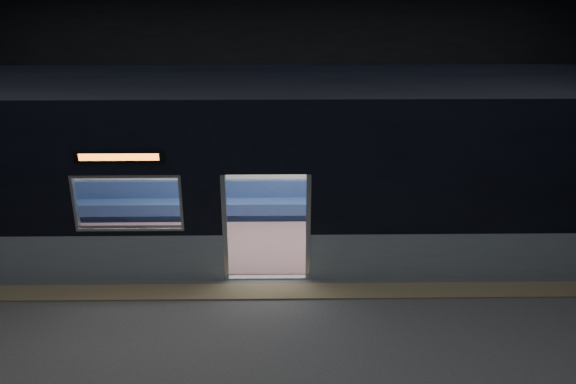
{
  "coord_description": "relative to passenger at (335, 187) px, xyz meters",
  "views": [
    {
      "loc": [
        0.25,
        -8.68,
        5.74
      ],
      "look_at": [
        0.4,
        2.3,
        1.19
      ],
      "focal_mm": 38.0,
      "sensor_mm": 36.0,
      "label": 1
    }
  ],
  "objects": [
    {
      "name": "station_floor",
      "position": [
        -1.44,
        -3.55,
        -0.79
      ],
      "size": [
        24.0,
        14.0,
        0.01
      ],
      "primitive_type": "cube",
      "color": "#47494C",
      "rests_on": "ground"
    },
    {
      "name": "station_envelope",
      "position": [
        -1.44,
        -3.55,
        2.88
      ],
      "size": [
        24.0,
        14.0,
        5.0
      ],
      "color": "black",
      "rests_on": "station_floor"
    },
    {
      "name": "transit_map",
      "position": [
        3.56,
        0.31,
        0.71
      ],
      "size": [
        1.07,
        0.03,
        0.7
      ],
      "primitive_type": "cube",
      "color": "white",
      "rests_on": "metro_car"
    },
    {
      "name": "handbag",
      "position": [
        -0.03,
        -0.22,
        -0.12
      ],
      "size": [
        0.27,
        0.23,
        0.13
      ],
      "primitive_type": "cube",
      "rotation": [
        0.0,
        0.0,
        -0.02
      ],
      "color": "black",
      "rests_on": "passenger"
    },
    {
      "name": "passenger",
      "position": [
        0.0,
        0.0,
        0.0
      ],
      "size": [
        0.41,
        0.68,
        1.34
      ],
      "rotation": [
        0.0,
        0.0,
        0.12
      ],
      "color": "black",
      "rests_on": "metro_car"
    },
    {
      "name": "tactile_strip",
      "position": [
        -1.44,
        -3.0,
        -0.77
      ],
      "size": [
        22.8,
        0.5,
        0.03
      ],
      "primitive_type": "cube",
      "color": "#8C7F59",
      "rests_on": "station_floor"
    },
    {
      "name": "metro_car",
      "position": [
        -1.44,
        -1.0,
        1.06
      ],
      "size": [
        18.0,
        3.04,
        3.35
      ],
      "color": "#93A3B0",
      "rests_on": "station_floor"
    }
  ]
}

